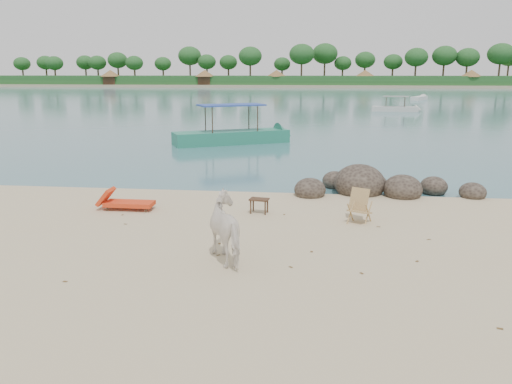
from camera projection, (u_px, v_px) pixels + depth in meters
water at (308, 93)px, 98.37m from camera, size 400.00×400.00×0.00m
far_shore at (311, 84)px, 175.65m from camera, size 420.00×90.00×1.40m
far_scenery at (311, 76)px, 142.74m from camera, size 420.00×18.00×9.50m
boulders at (373, 186)px, 17.21m from camera, size 6.37×2.82×1.31m
cow at (230, 229)px, 10.94m from camera, size 1.56×1.87×1.45m
side_table at (259, 207)px, 14.67m from camera, size 0.60×0.44×0.44m
lounge_chair at (129, 202)px, 15.06m from camera, size 1.84×0.66×0.55m
deck_chair at (360, 208)px, 13.72m from camera, size 0.82×0.84×0.91m
boat_near at (231, 111)px, 29.19m from camera, size 7.61×5.09×3.72m
boat_mid at (396, 99)px, 53.51m from camera, size 5.54×2.00×2.65m
boat_far at (419, 98)px, 75.84m from camera, size 3.69×5.56×0.65m
dead_leaves at (270, 246)px, 12.04m from camera, size 8.68×6.38×0.00m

